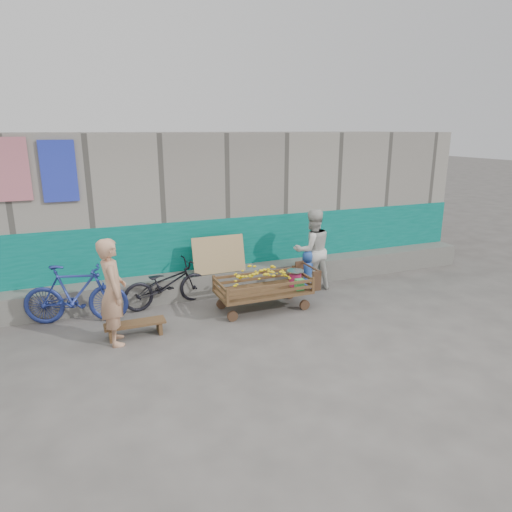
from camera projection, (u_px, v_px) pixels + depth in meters
name	position (u px, v px, depth m)	size (l,w,h in m)	color
ground	(247.00, 347.00, 6.65)	(80.00, 80.00, 0.00)	#4D4A46
building_wall	(179.00, 206.00, 9.87)	(12.00, 3.50, 3.00)	gray
banana_cart	(262.00, 282.00, 7.89)	(1.76, 0.80, 0.75)	brown
bench	(135.00, 326.00, 6.95)	(0.91, 0.27, 0.23)	brown
vendor_man	(113.00, 292.00, 6.59)	(0.58, 0.38, 1.59)	tan
woman	(312.00, 250.00, 8.87)	(0.78, 0.60, 1.60)	silver
child	(308.00, 271.00, 8.81)	(0.40, 0.26, 0.82)	#2C55B2
bicycle_dark	(166.00, 284.00, 8.10)	(0.54, 1.56, 0.82)	black
bicycle_blue	(76.00, 294.00, 7.36)	(0.46, 1.65, 0.99)	navy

